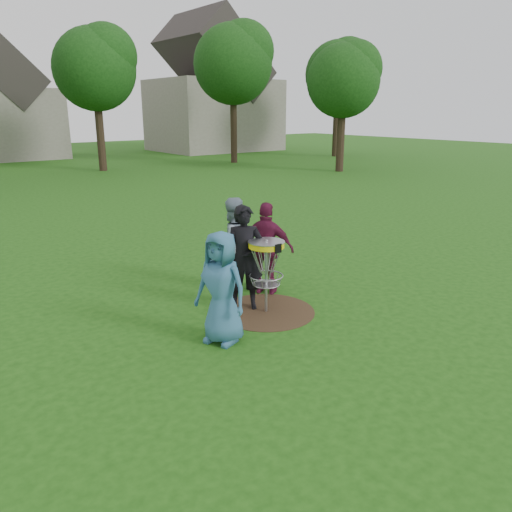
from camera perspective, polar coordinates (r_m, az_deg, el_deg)
ground at (r=9.26m, az=1.15°, el=-6.36°), size 100.00×100.00×0.00m
dirt_patch at (r=9.26m, az=1.15°, el=-6.34°), size 1.80×1.80×0.01m
player_blue at (r=7.82m, az=-3.98°, el=-3.65°), size 0.88×1.04×1.82m
player_black at (r=9.11m, az=-1.31°, el=-0.22°), size 0.85×0.77×1.95m
player_grey at (r=10.12m, az=-2.75°, el=1.35°), size 1.02×0.84×1.91m
player_maroon at (r=9.89m, az=1.24°, el=0.84°), size 1.01×1.14×1.86m
disc_on_grass at (r=8.67m, az=-4.12°, el=-8.00°), size 0.22×0.22×0.02m
disc_golf_basket at (r=8.92m, az=1.19°, el=-0.31°), size 0.66×0.67×1.38m
held_discs at (r=9.07m, az=-0.79°, el=0.87°), size 1.73×1.72×0.10m
house_row at (r=40.97m, az=-24.57°, el=15.84°), size 44.50×10.65×11.62m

